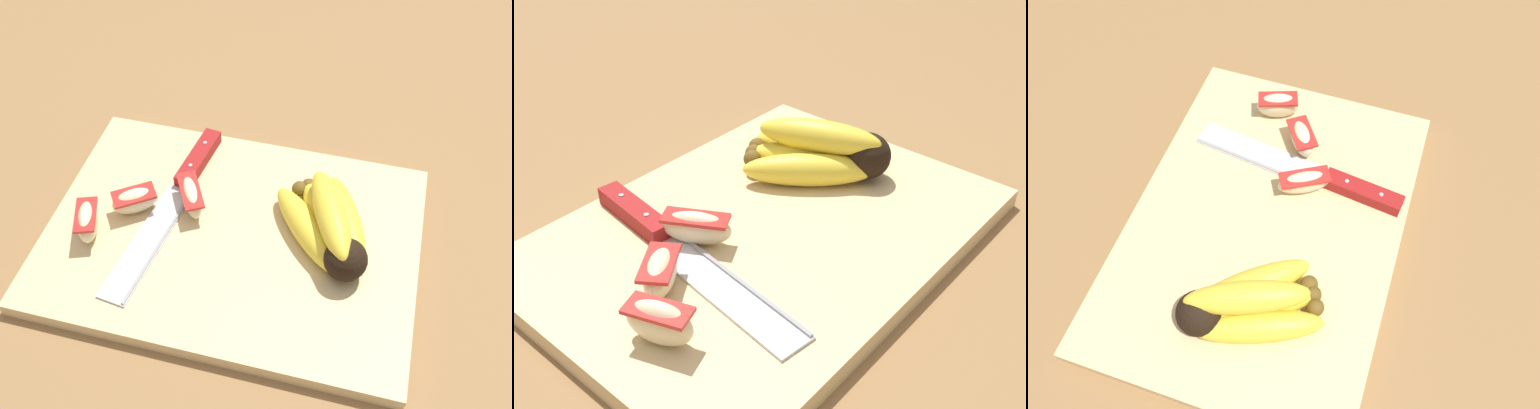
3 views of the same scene
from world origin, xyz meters
The scene contains 7 objects.
ground_plane centered at (0.00, 0.00, 0.00)m, with size 6.00×6.00×0.00m, color olive.
cutting_board centered at (0.00, 0.01, 0.01)m, with size 0.44×0.32×0.02m, color #DBBC84.
banana_bunch centered at (0.11, 0.03, 0.04)m, with size 0.14×0.16×0.06m.
chefs_knife centered at (-0.08, 0.06, 0.03)m, with size 0.06×0.28×0.02m.
apple_wedge_near centered at (-0.17, -0.03, 0.04)m, with size 0.04×0.06×0.04m.
apple_wedge_middle centered at (-0.06, 0.04, 0.04)m, with size 0.05×0.07×0.03m.
apple_wedge_far centered at (-0.12, 0.02, 0.04)m, with size 0.06×0.05×0.03m.
Camera 3 is at (0.29, 0.13, 0.59)m, focal length 37.48 mm.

